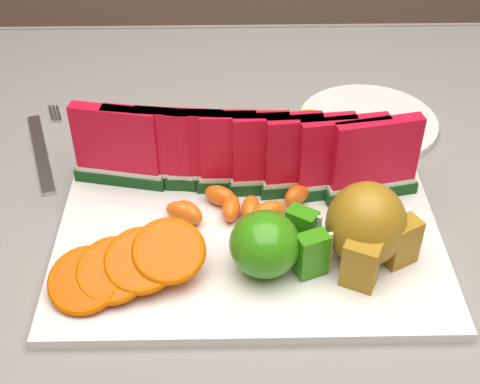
% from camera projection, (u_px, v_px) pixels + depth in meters
% --- Properties ---
extents(table, '(1.40, 0.90, 0.75)m').
position_uv_depth(table, '(244.00, 303.00, 0.78)').
color(table, brown).
rests_on(table, ground).
extents(tablecloth, '(1.53, 1.03, 0.20)m').
position_uv_depth(tablecloth, '(245.00, 265.00, 0.74)').
color(tablecloth, gray).
rests_on(tablecloth, table).
extents(platter, '(0.40, 0.30, 0.01)m').
position_uv_depth(platter, '(248.00, 229.00, 0.71)').
color(platter, silver).
rests_on(platter, tablecloth).
extents(apple_cluster, '(0.10, 0.08, 0.06)m').
position_uv_depth(apple_cluster, '(272.00, 244.00, 0.64)').
color(apple_cluster, '#198108').
rests_on(apple_cluster, platter).
extents(pear_cluster, '(0.10, 0.10, 0.09)m').
position_uv_depth(pear_cluster, '(368.00, 228.00, 0.65)').
color(pear_cluster, '#AD9407').
rests_on(pear_cluster, platter).
extents(side_plate, '(0.20, 0.20, 0.01)m').
position_uv_depth(side_plate, '(368.00, 122.00, 0.87)').
color(side_plate, silver).
rests_on(side_plate, tablecloth).
extents(fork, '(0.07, 0.19, 0.00)m').
position_uv_depth(fork, '(42.00, 149.00, 0.83)').
color(fork, silver).
rests_on(fork, tablecloth).
extents(watermelon_row, '(0.39, 0.07, 0.10)m').
position_uv_depth(watermelon_row, '(244.00, 155.00, 0.73)').
color(watermelon_row, '#0A400A').
rests_on(watermelon_row, platter).
extents(orange_fan_front, '(0.16, 0.11, 0.05)m').
position_uv_depth(orange_fan_front, '(127.00, 265.00, 0.63)').
color(orange_fan_front, '#C84208').
rests_on(orange_fan_front, platter).
extents(orange_fan_back, '(0.28, 0.09, 0.04)m').
position_uv_depth(orange_fan_back, '(233.00, 138.00, 0.80)').
color(orange_fan_back, '#C84208').
rests_on(orange_fan_back, platter).
extents(tangerine_segments, '(0.16, 0.07, 0.02)m').
position_uv_depth(tangerine_segments, '(235.00, 206.00, 0.71)').
color(tangerine_segments, orange).
rests_on(tangerine_segments, platter).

